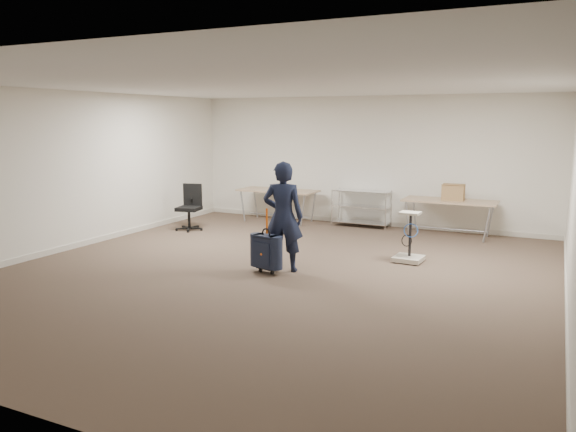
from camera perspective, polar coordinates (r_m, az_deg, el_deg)
The scene contains 10 objects.
ground at distance 8.53m, azimuth -1.58°, elevation -5.84°, with size 9.00×9.00×0.00m, color #4B3C2E.
room_shell at distance 9.73m, azimuth 2.17°, elevation -3.58°, with size 8.00×9.00×9.00m.
folding_table_left at distance 12.70m, azimuth -1.03°, elevation 2.45°, with size 1.80×0.75×0.73m.
folding_table_right at distance 11.51m, azimuth 16.11°, elevation 1.31°, with size 1.80×0.75×0.73m.
wire_shelf at distance 12.24m, azimuth 7.47°, elevation 0.97°, with size 1.22×0.47×0.80m.
person at distance 8.49m, azimuth -0.50°, elevation -0.08°, with size 0.61×0.40×1.68m, color black.
suitcase at distance 8.45m, azimuth -2.22°, elevation -3.63°, with size 0.40×0.28×0.99m.
office_chair at distance 11.99m, azimuth -9.94°, elevation -0.01°, with size 0.58×0.58×0.96m.
equipment_cart at distance 9.36m, azimuth 12.18°, elevation -3.28°, with size 0.47×0.47×0.83m.
cardboard_box at distance 11.51m, azimuth 16.44°, elevation 2.34°, with size 0.42×0.31×0.31m, color #9B6E48.
Camera 1 is at (3.78, -7.29, 2.29)m, focal length 35.00 mm.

